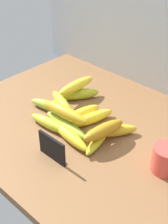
{
  "coord_description": "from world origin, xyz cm",
  "views": [
    {
      "loc": [
        55.93,
        -66.09,
        70.9
      ],
      "look_at": [
        -6.56,
        0.23,
        8.0
      ],
      "focal_mm": 50.42,
      "sensor_mm": 36.0,
      "label": 1
    }
  ],
  "objects": [
    {
      "name": "banana_8",
      "position": [
        -20.36,
        -2.21,
        4.92
      ],
      "size": [
        20.51,
        8.6,
        3.83
      ],
      "primitive_type": "ellipsoid",
      "rotation": [
        0.0,
        0.0,
        3.39
      ],
      "color": "#A3C336",
      "rests_on": "counter_top"
    },
    {
      "name": "banana_4",
      "position": [
        -3.58,
        -9.97,
        4.91
      ],
      "size": [
        19.49,
        6.7,
        3.82
      ],
      "primitive_type": "ellipsoid",
      "rotation": [
        0.0,
        0.0,
        6.13
      ],
      "color": "yellow",
      "rests_on": "counter_top"
    },
    {
      "name": "coffee_mug",
      "position": [
        27.07,
        0.31,
        7.18
      ],
      "size": [
        9.98,
        8.48,
        8.36
      ],
      "color": "#E3483D",
      "rests_on": "counter_top"
    },
    {
      "name": "banana_5",
      "position": [
        -15.76,
        -1.16,
        4.75
      ],
      "size": [
        17.22,
        7.45,
        3.51
      ],
      "primitive_type": "ellipsoid",
      "rotation": [
        0.0,
        0.0,
        2.9
      ],
      "color": "yellow",
      "rests_on": "counter_top"
    },
    {
      "name": "banana_9",
      "position": [
        -19.45,
        11.18,
        5.13
      ],
      "size": [
        12.72,
        15.54,
        4.25
      ],
      "primitive_type": "ellipsoid",
      "rotation": [
        0.0,
        0.0,
        0.96
      ],
      "color": "#ACB725",
      "rests_on": "counter_top"
    },
    {
      "name": "banana_3",
      "position": [
        -4.82,
        2.67,
        5.0
      ],
      "size": [
        8.42,
        17.73,
        3.99
      ],
      "primitive_type": "ellipsoid",
      "rotation": [
        0.0,
        0.0,
        1.3
      ],
      "color": "yellow",
      "rests_on": "counter_top"
    },
    {
      "name": "banana_6",
      "position": [
        -9.23,
        1.14,
        5.15
      ],
      "size": [
        6.68,
        17.91,
        4.29
      ],
      "primitive_type": "ellipsoid",
      "rotation": [
        0.0,
        0.0,
        4.57
      ],
      "color": "yellow",
      "rests_on": "counter_top"
    },
    {
      "name": "counter_top",
      "position": [
        0.0,
        0.0,
        1.5
      ],
      "size": [
        110.0,
        76.0,
        3.0
      ],
      "primitive_type": "cube",
      "color": "brown",
      "rests_on": "ground"
    },
    {
      "name": "banana_13",
      "position": [
        5.67,
        -3.5,
        8.48
      ],
      "size": [
        7.0,
        16.75,
        4.35
      ],
      "primitive_type": "ellipsoid",
      "rotation": [
        0.0,
        0.0,
        1.4
      ],
      "color": "#B28016",
      "rests_on": "banana_1"
    },
    {
      "name": "banana_7",
      "position": [
        -13.33,
        -9.99,
        4.89
      ],
      "size": [
        18.0,
        5.43,
        3.77
      ],
      "primitive_type": "ellipsoid",
      "rotation": [
        0.0,
        0.0,
        3.24
      ],
      "color": "gold",
      "rests_on": "counter_top"
    },
    {
      "name": "banana_2",
      "position": [
        -8.65,
        -6.77,
        5.02
      ],
      "size": [
        21.08,
        5.55,
        4.04
      ],
      "primitive_type": "ellipsoid",
      "rotation": [
        0.0,
        0.0,
        3.07
      ],
      "color": "#98B838",
      "rests_on": "counter_top"
    },
    {
      "name": "banana_0",
      "position": [
        5.11,
        1.61,
        5.04
      ],
      "size": [
        14.03,
        16.63,
        4.07
      ],
      "primitive_type": "ellipsoid",
      "rotation": [
        0.0,
        0.0,
        4.06
      ],
      "color": "gold",
      "rests_on": "counter_top"
    },
    {
      "name": "banana_11",
      "position": [
        -20.07,
        10.26,
        9.25
      ],
      "size": [
        4.42,
        18.14,
        3.99
      ],
      "primitive_type": "ellipsoid",
      "rotation": [
        0.0,
        0.0,
        1.55
      ],
      "color": "yellow",
      "rests_on": "banana_9"
    },
    {
      "name": "banana_10",
      "position": [
        -15.55,
        -1.64,
        8.34
      ],
      "size": [
        18.82,
        10.58,
        3.68
      ],
      "primitive_type": "ellipsoid",
      "rotation": [
        0.0,
        0.0,
        2.75
      ],
      "color": "#B0BD25",
      "rests_on": "banana_5"
    },
    {
      "name": "chalkboard_sign",
      "position": [
        -1.13,
        -19.75,
        6.86
      ],
      "size": [
        11.0,
        1.8,
        8.4
      ],
      "color": "black",
      "rests_on": "counter_top"
    },
    {
      "name": "banana_12",
      "position": [
        -10.06,
        -5.69,
        9.22
      ],
      "size": [
        19.96,
        5.39,
        4.37
      ],
      "primitive_type": "ellipsoid",
      "rotation": [
        0.0,
        0.0,
        3.19
      ],
      "color": "gold",
      "rests_on": "banana_2"
    },
    {
      "name": "banana_1",
      "position": [
        4.46,
        -4.07,
        4.65
      ],
      "size": [
        7.92,
        18.32,
        3.3
      ],
      "primitive_type": "ellipsoid",
      "rotation": [
        0.0,
        0.0,
        1.84
      ],
      "color": "gold",
      "rests_on": "counter_top"
    }
  ]
}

